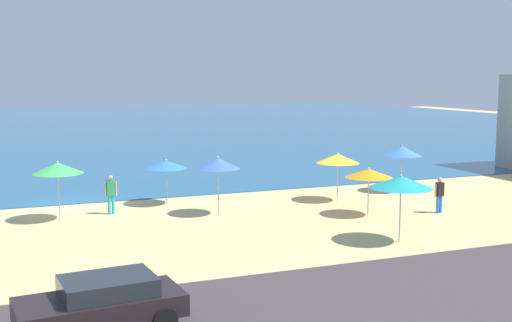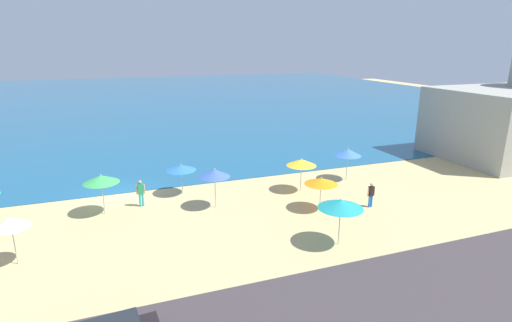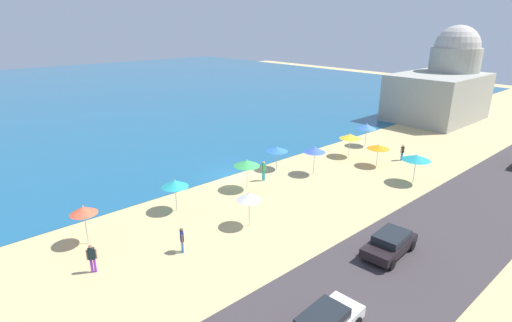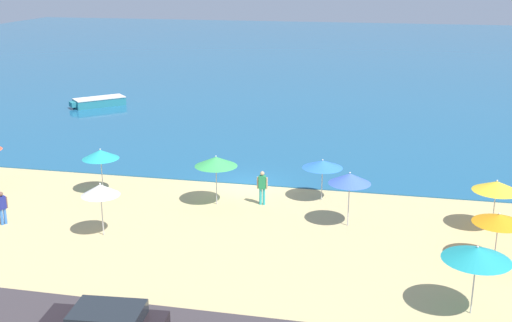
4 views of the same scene
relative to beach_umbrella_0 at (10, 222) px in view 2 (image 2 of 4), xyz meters
The scene contains 12 objects.
ground_plane 9.93m from the beach_umbrella_0, 59.53° to the left, with size 160.00×160.00×0.00m, color tan.
sea 63.57m from the beach_umbrella_0, 85.57° to the left, with size 150.00×110.00×0.05m, color #1C5A82.
beach_umbrella_0 is the anchor object (origin of this frame).
beach_umbrella_1 17.35m from the beach_umbrella_0, ahead, with size 2.15×2.15×2.22m.
beach_umbrella_2 11.54m from the beach_umbrella_0, 17.88° to the left, with size 2.02×2.02×2.70m.
beach_umbrella_3 6.42m from the beach_umbrella_0, 50.81° to the left, with size 2.21×2.21×2.66m.
beach_umbrella_4 16.35m from the beach_umbrella_0, 13.09° to the right, with size 2.43×2.43×2.64m.
beach_umbrella_5 11.55m from the beach_umbrella_0, 35.99° to the left, with size 2.13×2.13×2.26m.
beach_umbrella_6 18.23m from the beach_umbrella_0, 14.08° to the left, with size 2.18×2.18×2.50m.
beach_umbrella_7 22.91m from the beach_umbrella_0, 13.81° to the left, with size 2.14×2.14×2.60m.
bather_0 20.71m from the beach_umbrella_0, ahead, with size 0.57×0.25×1.69m.
bather_2 8.48m from the beach_umbrella_0, 40.40° to the left, with size 0.57×0.22×1.83m.
Camera 2 is at (0.10, -28.82, 10.39)m, focal length 28.00 mm.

